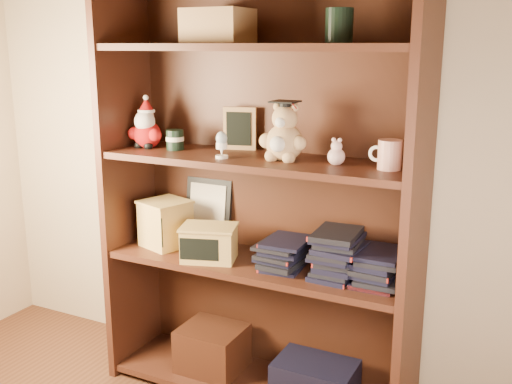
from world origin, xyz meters
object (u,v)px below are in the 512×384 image
grad_teddy_bear (284,137)px  teacher_mug (389,155)px  bookcase (261,200)px  treats_box (165,223)px

grad_teddy_bear → teacher_mug: grad_teddy_bear is taller
bookcase → teacher_mug: size_ratio=14.58×
bookcase → treats_box: (-0.41, -0.05, -0.13)m
treats_box → teacher_mug: bearing=0.1°
bookcase → grad_teddy_bear: bearing=-26.4°
teacher_mug → bookcase: bearing=174.1°
treats_box → grad_teddy_bear: bearing=-0.6°
teacher_mug → treats_box: size_ratio=0.51×
bookcase → teacher_mug: bookcase is taller
bookcase → teacher_mug: bearing=-5.9°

